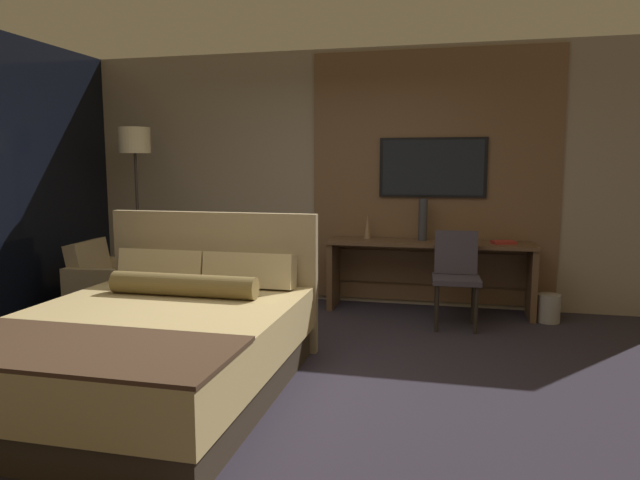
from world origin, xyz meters
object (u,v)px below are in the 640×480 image
(waste_bin, at_px, (549,308))
(armchair_by_window, at_px, (116,290))
(floor_lamp, at_px, (135,155))
(book, at_px, (503,242))
(desk, at_px, (429,263))
(vase_tall, at_px, (423,220))
(bed, at_px, (153,345))
(tv, at_px, (433,168))
(vase_short, at_px, (367,227))
(desk_chair, at_px, (456,269))

(waste_bin, bearing_deg, armchair_by_window, -170.87)
(waste_bin, bearing_deg, floor_lamp, -177.58)
(book, bearing_deg, desk, 177.14)
(vase_tall, bearing_deg, waste_bin, -9.19)
(bed, distance_m, tv, 3.53)
(tv, distance_m, floor_lamp, 3.24)
(bed, bearing_deg, floor_lamp, 122.32)
(vase_short, bearing_deg, tv, 12.68)
(floor_lamp, relative_size, vase_tall, 4.38)
(desk, height_order, book, book)
(bed, xyz_separation_m, waste_bin, (2.92, 2.46, -0.18))
(vase_tall, xyz_separation_m, book, (0.81, -0.06, -0.21))
(armchair_by_window, bearing_deg, desk, -80.33)
(floor_lamp, bearing_deg, desk, 6.45)
(bed, bearing_deg, vase_tall, 57.93)
(bed, height_order, vase_short, bed)
(bed, xyz_separation_m, desk_chair, (2.02, 2.12, 0.23))
(armchair_by_window, xyz_separation_m, vase_short, (2.50, 0.92, 0.62))
(desk, bearing_deg, armchair_by_window, -164.57)
(vase_tall, bearing_deg, desk, -18.94)
(tv, height_order, vase_tall, tv)
(armchair_by_window, height_order, vase_short, vase_short)
(desk, height_order, waste_bin, desk)
(tv, height_order, book, tv)
(tv, xyz_separation_m, book, (0.73, -0.23, -0.75))
(desk, bearing_deg, vase_tall, 161.06)
(tv, xyz_separation_m, vase_tall, (-0.08, -0.17, -0.54))
(waste_bin, bearing_deg, vase_tall, 170.81)
(vase_tall, xyz_separation_m, vase_short, (-0.59, 0.02, -0.09))
(tv, distance_m, vase_short, 0.94)
(desk_chair, bearing_deg, tv, 108.03)
(waste_bin, bearing_deg, desk_chair, -159.58)
(floor_lamp, height_order, vase_tall, floor_lamp)
(tv, bearing_deg, vase_tall, -115.42)
(desk, xyz_separation_m, vase_tall, (-0.08, 0.03, 0.45))
(vase_short, relative_size, waste_bin, 0.94)
(desk, bearing_deg, waste_bin, -8.50)
(bed, distance_m, waste_bin, 3.82)
(desk_chair, distance_m, vase_tall, 0.77)
(floor_lamp, relative_size, waste_bin, 6.96)
(vase_tall, relative_size, waste_bin, 1.59)
(tv, distance_m, waste_bin, 1.85)
(vase_tall, distance_m, book, 0.84)
(book, bearing_deg, vase_short, 176.62)
(desk_chair, bearing_deg, armchair_by_window, -176.85)
(floor_lamp, bearing_deg, book, 4.72)
(tv, bearing_deg, vase_short, -167.32)
(desk_chair, distance_m, vase_short, 1.14)
(desk_chair, distance_m, book, 0.70)
(vase_short, height_order, waste_bin, vase_short)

